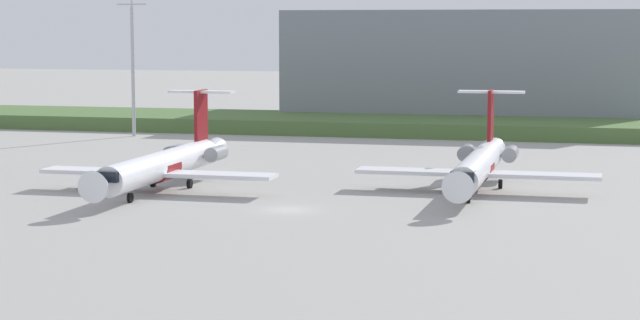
# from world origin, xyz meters

# --- Properties ---
(ground_plane) EXTENTS (500.00, 500.00, 0.00)m
(ground_plane) POSITION_xyz_m (0.00, 30.00, 0.00)
(ground_plane) COLOR #9E9B96
(grass_berm) EXTENTS (320.00, 20.00, 2.11)m
(grass_berm) POSITION_xyz_m (0.00, 72.81, 1.05)
(grass_berm) COLOR #4C6B38
(grass_berm) RESTS_ON ground
(regional_jet_second) EXTENTS (22.81, 31.00, 9.00)m
(regional_jet_second) POSITION_xyz_m (-14.64, 8.44, 2.54)
(regional_jet_second) COLOR white
(regional_jet_second) RESTS_ON ground
(regional_jet_third) EXTENTS (22.81, 31.00, 9.00)m
(regional_jet_third) POSITION_xyz_m (14.51, 15.55, 2.54)
(regional_jet_third) COLOR white
(regional_jet_third) RESTS_ON ground
(antenna_mast) EXTENTS (4.40, 0.50, 28.40)m
(antenna_mast) POSITION_xyz_m (-38.83, 57.44, 11.70)
(antenna_mast) COLOR #B2B2B7
(antenna_mast) RESTS_ON ground
(distant_hangar) EXTENTS (56.18, 27.52, 17.94)m
(distant_hangar) POSITION_xyz_m (4.22, 93.53, 8.97)
(distant_hangar) COLOR gray
(distant_hangar) RESTS_ON ground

